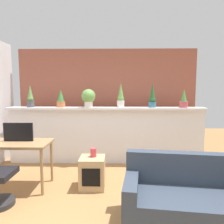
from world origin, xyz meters
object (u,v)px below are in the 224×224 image
object	(u,v)px
couch	(191,202)
potted_plant_5	(184,100)
vase_on_shelf	(93,153)
potted_plant_4	(152,98)
side_cube_shelf	(92,173)
potted_plant_1	(61,99)
desk	(15,147)
potted_plant_0	(30,98)
potted_plant_2	(88,97)
tv_monitor	(18,132)
potted_plant_3	(121,97)

from	to	relation	value
couch	potted_plant_5	bearing A→B (deg)	76.25
vase_on_shelf	potted_plant_5	bearing A→B (deg)	32.35
potted_plant_5	vase_on_shelf	world-z (taller)	potted_plant_5
potted_plant_4	side_cube_shelf	world-z (taller)	potted_plant_4
potted_plant_1	desk	distance (m)	1.46
potted_plant_0	potted_plant_2	bearing A→B (deg)	-2.32
potted_plant_2	tv_monitor	bearing A→B (deg)	-133.75
potted_plant_2	tv_monitor	world-z (taller)	potted_plant_2
potted_plant_0	potted_plant_3	size ratio (longest dim) A/B	0.92
potted_plant_5	potted_plant_3	bearing A→B (deg)	178.71
potted_plant_0	vase_on_shelf	world-z (taller)	potted_plant_0
desk	potted_plant_5	bearing A→B (deg)	21.40
potted_plant_0	potted_plant_4	bearing A→B (deg)	0.30
potted_plant_0	potted_plant_2	xyz separation A→B (m)	(1.23, -0.05, 0.02)
side_cube_shelf	couch	bearing A→B (deg)	-36.63
side_cube_shelf	vase_on_shelf	xyz separation A→B (m)	(0.01, 0.04, 0.32)
potted_plant_3	tv_monitor	xyz separation A→B (m)	(-1.68, -1.13, -0.52)
desk	couch	world-z (taller)	couch
tv_monitor	couch	distance (m)	2.74
potted_plant_5	desk	distance (m)	3.31
desk	tv_monitor	xyz separation A→B (m)	(0.02, 0.08, 0.23)
potted_plant_1	potted_plant_4	bearing A→B (deg)	0.07
tv_monitor	potted_plant_5	bearing A→B (deg)	20.21
side_cube_shelf	potted_plant_2	bearing A→B (deg)	99.71
desk	potted_plant_4	bearing A→B (deg)	26.95
vase_on_shelf	side_cube_shelf	bearing A→B (deg)	-107.71
desk	vase_on_shelf	xyz separation A→B (m)	(1.24, 0.06, -0.10)
potted_plant_3	potted_plant_0	bearing A→B (deg)	-179.38
couch	potted_plant_4	bearing A→B (deg)	93.52
potted_plant_3	side_cube_shelf	size ratio (longest dim) A/B	1.03
potted_plant_2	side_cube_shelf	xyz separation A→B (m)	(0.19, -1.12, -1.17)
couch	potted_plant_3	bearing A→B (deg)	110.32
potted_plant_1	couch	distance (m)	3.15
potted_plant_4	tv_monitor	world-z (taller)	potted_plant_4
potted_plant_2	potted_plant_5	xyz separation A→B (m)	(1.97, 0.04, -0.05)
potted_plant_2	tv_monitor	distance (m)	1.55
potted_plant_2	desk	world-z (taller)	potted_plant_2
potted_plant_5	side_cube_shelf	bearing A→B (deg)	-146.86
potted_plant_0	vase_on_shelf	bearing A→B (deg)	-38.16
potted_plant_4	potted_plant_5	world-z (taller)	potted_plant_4
potted_plant_5	tv_monitor	bearing A→B (deg)	-159.79
potted_plant_3	side_cube_shelf	distance (m)	1.74
potted_plant_5	side_cube_shelf	distance (m)	2.40
potted_plant_2	desk	bearing A→B (deg)	-132.32
tv_monitor	vase_on_shelf	world-z (taller)	tv_monitor
potted_plant_2	desk	xyz separation A→B (m)	(-1.04, -1.14, -0.75)
potted_plant_4	side_cube_shelf	xyz separation A→B (m)	(-1.14, -1.19, -1.16)
potted_plant_4	potted_plant_1	bearing A→B (deg)	-179.93
potted_plant_3	couch	bearing A→B (deg)	-69.68
potted_plant_5	couch	world-z (taller)	potted_plant_5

